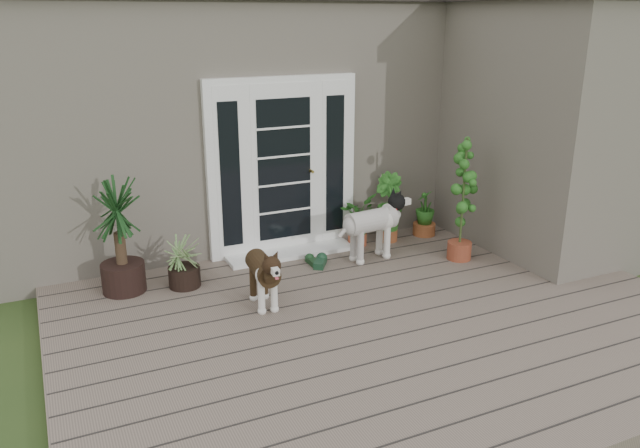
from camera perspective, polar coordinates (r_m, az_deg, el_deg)
name	(u,v)px	position (r m, az deg, el deg)	size (l,w,h in m)	color
deck	(387,324)	(6.24, 6.16, -9.04)	(6.20, 4.60, 0.12)	#6B5B4C
house_main	(244,114)	(9.52, -6.95, 9.97)	(7.40, 4.00, 3.10)	#665E54
house_wing	(547,133)	(8.34, 19.99, 7.82)	(1.60, 2.40, 3.10)	#665E54
door_unit	(283,166)	(7.63, -3.39, 5.26)	(1.90, 0.14, 2.15)	white
door_step	(291,253)	(7.76, -2.70, -2.62)	(1.60, 0.40, 0.05)	white
brindle_dog	(263,278)	(6.33, -5.22, -4.95)	(0.31, 0.73, 0.61)	#3C2916
white_dog	(371,231)	(7.52, 4.67, -0.66)	(0.37, 0.86, 0.71)	white
spider_plant	(183,260)	(6.91, -12.36, -3.24)	(0.57, 0.57, 0.61)	#8DA867
yucca	(119,236)	(6.85, -17.84, -1.02)	(0.87, 0.87, 1.26)	black
herb_a	(358,223)	(7.99, 3.45, 0.10)	(0.47, 0.47, 0.60)	#215E1B
herb_b	(388,216)	(8.18, 6.20, 0.74)	(0.45, 0.45, 0.67)	#235819
herb_c	(425,218)	(8.50, 9.52, 0.58)	(0.31, 0.31, 0.48)	#17521C
sapling	(463,198)	(7.57, 12.92, 2.34)	(0.45, 0.45, 1.54)	#1E4F16
clog_left	(312,261)	(7.45, -0.70, -3.36)	(0.13, 0.28, 0.08)	#143318
clog_right	(320,262)	(7.39, 0.02, -3.46)	(0.16, 0.34, 0.10)	#163721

